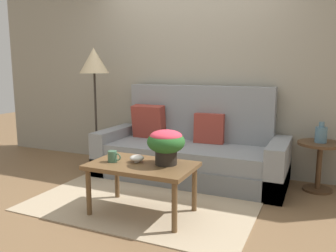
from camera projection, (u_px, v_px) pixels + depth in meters
name	position (u px, v px, depth m)	size (l,w,h in m)	color
ground_plane	(156.00, 194.00, 3.73)	(14.00, 14.00, 0.00)	brown
wall_back	(194.00, 59.00, 4.53)	(6.40, 0.12, 2.90)	gray
area_rug	(155.00, 193.00, 3.72)	(2.21, 1.96, 0.01)	tan
couch	(190.00, 152.00, 4.25)	(2.28, 0.87, 1.12)	slate
coffee_table	(142.00, 170.00, 3.16)	(0.96, 0.58, 0.48)	brown
side_table	(320.00, 157.00, 3.77)	(0.48, 0.48, 0.54)	#4C331E
floor_lamp	(94.00, 69.00, 4.55)	(0.38, 0.38, 1.60)	#2D2823
potted_plant	(166.00, 143.00, 3.10)	(0.34, 0.34, 0.32)	black
coffee_mug	(113.00, 156.00, 3.21)	(0.13, 0.09, 0.10)	#3D664C
snack_bowl	(137.00, 158.00, 3.20)	(0.13, 0.13, 0.07)	silver
table_vase	(321.00, 134.00, 3.72)	(0.12, 0.12, 0.22)	slate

